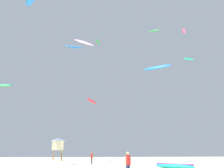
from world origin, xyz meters
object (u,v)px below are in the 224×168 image
object	(u,v)px
kite_aloft_0	(184,31)
kite_aloft_4	(154,31)
kite_aloft_3	(30,0)
kite_aloft_5	(74,47)
kite_aloft_7	(84,42)
kite_aloft_1	(98,42)
kite_grounded_near	(174,166)
kite_aloft_8	(92,101)
kite_aloft_6	(189,59)
person_foreground	(128,163)
kite_aloft_2	(157,67)
kite_aloft_9	(3,85)
person_midground	(92,157)
lifeguard_tower	(58,144)

from	to	relation	value
kite_aloft_0	kite_aloft_4	bearing A→B (deg)	166.01
kite_aloft_3	kite_aloft_5	size ratio (longest dim) A/B	0.73
kite_aloft_7	kite_aloft_1	bearing A→B (deg)	51.61
kite_grounded_near	kite_aloft_3	xyz separation A→B (m)	(-17.08, 5.16, 21.68)
kite_grounded_near	kite_aloft_4	distance (m)	28.74
kite_aloft_4	kite_aloft_8	size ratio (longest dim) A/B	0.55
kite_grounded_near	kite_aloft_6	world-z (taller)	kite_aloft_6
person_foreground	kite_aloft_2	distance (m)	20.13
kite_aloft_1	kite_aloft_7	size ratio (longest dim) A/B	0.62
kite_aloft_1	kite_aloft_7	bearing A→B (deg)	-128.39
kite_grounded_near	kite_aloft_9	distance (m)	24.75
person_midground	kite_aloft_2	bearing A→B (deg)	148.63
kite_aloft_7	kite_aloft_3	bearing A→B (deg)	-117.87
kite_aloft_3	kite_aloft_4	distance (m)	23.46
kite_aloft_8	person_midground	bearing A→B (deg)	-90.81
kite_aloft_6	kite_aloft_1	bearing A→B (deg)	139.40
kite_aloft_6	person_midground	bearing A→B (deg)	-173.94
lifeguard_tower	kite_aloft_5	xyz separation A→B (m)	(1.58, 7.86, 24.23)
person_foreground	kite_aloft_4	world-z (taller)	kite_aloft_4
kite_grounded_near	kite_aloft_2	bearing A→B (deg)	80.38
kite_aloft_1	kite_aloft_2	bearing A→B (deg)	-65.14
kite_aloft_8	person_foreground	bearing A→B (deg)	-86.69
kite_grounded_near	kite_aloft_6	distance (m)	21.12
person_foreground	kite_aloft_8	bearing A→B (deg)	145.98
kite_aloft_1	kite_aloft_6	size ratio (longest dim) A/B	1.27
lifeguard_tower	kite_aloft_2	xyz separation A→B (m)	(14.95, -16.26, 10.20)
person_midground	kite_aloft_1	bearing A→B (deg)	-112.26
kite_aloft_3	kite_aloft_4	size ratio (longest dim) A/B	1.34
kite_aloft_0	kite_aloft_8	bearing A→B (deg)	161.19
kite_aloft_0	kite_grounded_near	bearing A→B (deg)	-124.02
kite_aloft_5	kite_aloft_9	size ratio (longest dim) A/B	1.64
kite_aloft_4	kite_aloft_8	world-z (taller)	kite_aloft_4
kite_grounded_near	kite_aloft_7	distance (m)	31.38
person_midground	kite_aloft_6	distance (m)	22.47
kite_aloft_5	kite_aloft_9	world-z (taller)	kite_aloft_5
kite_aloft_1	kite_aloft_6	xyz separation A→B (m)	(14.67, -12.57, -8.58)
kite_aloft_1	kite_aloft_5	bearing A→B (deg)	127.02
person_midground	lifeguard_tower	world-z (taller)	lifeguard_tower
person_foreground	lifeguard_tower	size ratio (longest dim) A/B	0.39
person_foreground	kite_aloft_8	world-z (taller)	kite_aloft_8
kite_aloft_7	kite_grounded_near	bearing A→B (deg)	-63.69
kite_grounded_near	kite_aloft_4	bearing A→B (deg)	75.38
kite_aloft_1	kite_aloft_5	distance (m)	9.68
kite_grounded_near	kite_aloft_8	size ratio (longest dim) A/B	0.85
kite_aloft_4	kite_aloft_7	size ratio (longest dim) A/B	0.57
kite_aloft_4	kite_aloft_5	size ratio (longest dim) A/B	0.55
kite_aloft_0	person_midground	bearing A→B (deg)	-163.86
kite_aloft_0	kite_aloft_6	world-z (taller)	kite_aloft_0
kite_aloft_1	kite_aloft_2	xyz separation A→B (m)	(7.68, -16.57, -11.95)
kite_aloft_8	kite_aloft_1	bearing A→B (deg)	71.56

